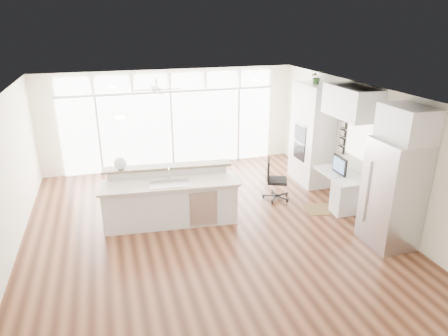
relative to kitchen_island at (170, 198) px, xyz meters
name	(u,v)px	position (x,y,z in m)	size (l,w,h in m)	color
floor	(208,232)	(0.63, -0.59, -0.56)	(7.00, 8.00, 0.02)	#442315
ceiling	(206,96)	(0.63, -0.59, 2.15)	(7.00, 8.00, 0.02)	white
wall_back	(171,119)	(0.63, 3.41, 0.80)	(7.00, 0.04, 2.70)	white
wall_front	(311,308)	(0.63, -4.59, 0.80)	(7.00, 0.04, 2.70)	white
wall_left	(0,190)	(-2.87, -0.59, 0.80)	(0.04, 8.00, 2.70)	white
wall_right	(368,151)	(4.13, -0.59, 0.80)	(0.04, 8.00, 2.70)	white
glass_wall	(172,130)	(0.63, 3.35, 0.50)	(5.80, 0.06, 2.08)	white
transom_row	(170,82)	(0.63, 3.35, 1.83)	(5.90, 0.06, 0.40)	white
desk_window	(359,138)	(4.09, -0.29, 1.00)	(0.04, 0.85, 0.85)	silver
ceiling_fan	(156,85)	(0.13, 2.21, 1.93)	(1.16, 1.16, 0.32)	silver
recessed_lights	(203,95)	(0.63, -0.39, 2.13)	(3.40, 3.00, 0.02)	white
oven_cabinet	(312,134)	(3.80, 1.21, 0.70)	(0.64, 1.20, 2.50)	silver
desk_nook	(340,190)	(3.76, -0.29, -0.17)	(0.72, 1.30, 0.76)	silver
upper_cabinets	(352,102)	(3.80, -0.29, 1.80)	(0.64, 1.30, 0.64)	silver
refrigerator	(393,194)	(3.74, -1.94, 0.45)	(0.76, 0.90, 2.00)	#B9BABE
fridge_cabinet	(407,123)	(3.80, -1.94, 1.75)	(0.64, 0.90, 0.60)	silver
framed_photos	(342,137)	(4.09, 0.33, 0.85)	(0.06, 0.22, 0.80)	black
kitchen_island	(170,198)	(0.00, 0.00, 0.00)	(2.76, 1.04, 1.10)	silver
rug	(323,209)	(3.32, -0.38, -0.54)	(0.80, 0.58, 0.01)	#3E2913
office_chair	(277,180)	(2.55, 0.43, -0.08)	(0.49, 0.45, 0.94)	black
fishbowl	(120,163)	(-0.91, 0.49, 0.68)	(0.26, 0.26, 0.26)	white
monitor	(340,165)	(3.68, -0.29, 0.43)	(0.09, 0.52, 0.43)	black
keyboard	(332,175)	(3.51, -0.29, 0.22)	(0.13, 0.33, 0.02)	silver
potted_plant	(317,78)	(3.80, 1.21, 2.08)	(0.29, 0.32, 0.25)	#305424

